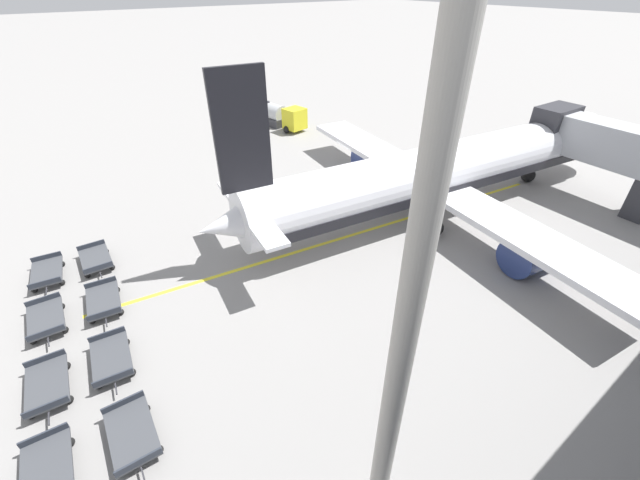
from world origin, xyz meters
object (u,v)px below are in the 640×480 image
object	(u,v)px
baggage_dolly_row_near_col_a	(47,273)
baggage_dolly_row_mid_a_col_b	(103,301)
fuel_tanker_primary	(275,115)
baggage_dolly_row_mid_a_col_a	(96,259)
baggage_dolly_row_mid_a_col_d	(132,434)
baggage_dolly_row_mid_a_col_c	(111,359)
baggage_dolly_row_near_col_c	(47,385)
baggage_dolly_row_near_col_d	(47,472)
baggage_dolly_row_near_col_b	(46,319)
airplane	(442,172)
apron_light_mast	(432,180)

from	to	relation	value
baggage_dolly_row_near_col_a	baggage_dolly_row_mid_a_col_b	distance (m)	5.47
baggage_dolly_row_mid_a_col_b	fuel_tanker_primary	bearing A→B (deg)	132.15
fuel_tanker_primary	baggage_dolly_row_near_col_a	bearing A→B (deg)	-56.83
baggage_dolly_row_mid_a_col_a	baggage_dolly_row_mid_a_col_d	world-z (taller)	same
baggage_dolly_row_near_col_a	baggage_dolly_row_mid_a_col_c	bearing A→B (deg)	9.90
fuel_tanker_primary	baggage_dolly_row_near_col_c	size ratio (longest dim) A/B	2.34
baggage_dolly_row_near_col_a	baggage_dolly_row_mid_a_col_b	world-z (taller)	same
baggage_dolly_row_near_col_d	baggage_dolly_row_mid_a_col_a	size ratio (longest dim) A/B	1.01
fuel_tanker_primary	baggage_dolly_row_near_col_b	world-z (taller)	fuel_tanker_primary
baggage_dolly_row_near_col_a	baggage_dolly_row_near_col_c	size ratio (longest dim) A/B	1.01
airplane	fuel_tanker_primary	distance (m)	27.20
baggage_dolly_row_mid_a_col_d	baggage_dolly_row_near_col_c	bearing A→B (deg)	-152.17
baggage_dolly_row_near_col_a	baggage_dolly_row_near_col_d	size ratio (longest dim) A/B	1.01
airplane	baggage_dolly_row_mid_a_col_c	world-z (taller)	airplane
baggage_dolly_row_mid_a_col_a	baggage_dolly_row_mid_a_col_c	world-z (taller)	same
baggage_dolly_row_mid_a_col_a	baggage_dolly_row_near_col_b	bearing A→B (deg)	-37.92
baggage_dolly_row_mid_a_col_d	apron_light_mast	size ratio (longest dim) A/B	0.16
baggage_dolly_row_mid_a_col_d	airplane	bearing A→B (deg)	101.99
baggage_dolly_row_near_col_c	baggage_dolly_row_mid_a_col_c	size ratio (longest dim) A/B	1.00
baggage_dolly_row_near_col_c	baggage_dolly_row_mid_a_col_a	bearing A→B (deg)	157.27
baggage_dolly_row_near_col_c	apron_light_mast	distance (m)	19.98
baggage_dolly_row_near_col_a	baggage_dolly_row_near_col_b	bearing A→B (deg)	-7.07
fuel_tanker_primary	baggage_dolly_row_mid_a_col_b	size ratio (longest dim) A/B	2.33
baggage_dolly_row_mid_a_col_b	airplane	bearing A→B (deg)	81.23
baggage_dolly_row_near_col_b	baggage_dolly_row_mid_a_col_c	world-z (taller)	same
airplane	baggage_dolly_row_near_col_b	size ratio (longest dim) A/B	10.06
baggage_dolly_row_mid_a_col_a	baggage_dolly_row_mid_a_col_c	distance (m)	9.44
fuel_tanker_primary	baggage_dolly_row_near_col_b	distance (m)	36.66
baggage_dolly_row_near_col_b	baggage_dolly_row_mid_a_col_a	bearing A→B (deg)	142.08
airplane	baggage_dolly_row_mid_a_col_d	distance (m)	26.49
airplane	baggage_dolly_row_mid_a_col_c	xyz separation A→B (m)	(0.86, -25.53, -2.82)
baggage_dolly_row_mid_a_col_b	apron_light_mast	world-z (taller)	apron_light_mast
baggage_dolly_row_mid_a_col_a	baggage_dolly_row_mid_a_col_c	size ratio (longest dim) A/B	0.99
airplane	baggage_dolly_row_mid_a_col_c	distance (m)	25.70
airplane	fuel_tanker_primary	xyz separation A→B (m)	(-27.11, 0.79, -2.04)
baggage_dolly_row_mid_a_col_a	baggage_dolly_row_near_col_d	bearing A→B (deg)	-17.76
baggage_dolly_row_near_col_a	apron_light_mast	bearing A→B (deg)	19.40
baggage_dolly_row_near_col_a	baggage_dolly_row_mid_a_col_a	world-z (taller)	same
baggage_dolly_row_mid_a_col_c	baggage_dolly_row_mid_a_col_d	distance (m)	4.62
fuel_tanker_primary	baggage_dolly_row_near_col_c	distance (m)	40.24
airplane	baggage_dolly_row_near_col_a	size ratio (longest dim) A/B	9.95
baggage_dolly_row_near_col_d	baggage_dolly_row_near_col_c	bearing A→B (deg)	173.48
baggage_dolly_row_mid_a_col_b	baggage_dolly_row_mid_a_col_c	distance (m)	4.75
baggage_dolly_row_near_col_c	baggage_dolly_row_mid_a_col_d	size ratio (longest dim) A/B	1.01
baggage_dolly_row_mid_a_col_d	baggage_dolly_row_mid_a_col_b	bearing A→B (deg)	174.77
baggage_dolly_row_near_col_d	apron_light_mast	size ratio (longest dim) A/B	0.16
fuel_tanker_primary	baggage_dolly_row_mid_a_col_d	world-z (taller)	fuel_tanker_primary
baggage_dolly_row_near_col_d	apron_light_mast	bearing A→B (deg)	48.71
baggage_dolly_row_near_col_d	baggage_dolly_row_mid_a_col_b	world-z (taller)	same
baggage_dolly_row_near_col_a	baggage_dolly_row_near_col_d	world-z (taller)	same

